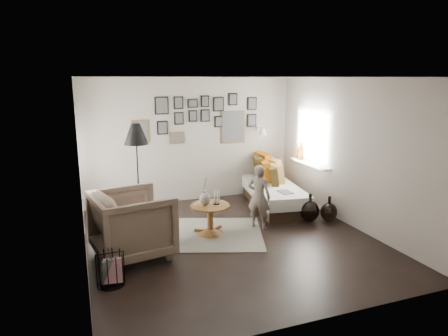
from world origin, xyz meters
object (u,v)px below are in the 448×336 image
object	(u,v)px
vase	(205,197)
child	(259,197)
daybed	(272,190)
demijohn_large	(310,211)
armchair	(132,224)
magazine_basket	(111,269)
floor_lamp	(136,138)
pedestal_table	(210,221)
demijohn_small	(329,212)

from	to	relation	value
vase	child	xyz separation A→B (m)	(0.97, -0.03, -0.10)
daybed	demijohn_large	size ratio (longest dim) A/B	4.02
armchair	magazine_basket	world-z (taller)	armchair
floor_lamp	child	world-z (taller)	floor_lamp
pedestal_table	vase	world-z (taller)	vase
demijohn_small	daybed	bearing A→B (deg)	113.68
vase	demijohn_small	distance (m)	2.39
floor_lamp	child	xyz separation A→B (m)	(1.94, -0.92, -1.01)
pedestal_table	child	bearing A→B (deg)	-0.57
armchair	floor_lamp	xyz separation A→B (m)	(0.29, 1.30, 1.09)
pedestal_table	magazine_basket	distance (m)	2.08
armchair	magazine_basket	xyz separation A→B (m)	(-0.39, -0.78, -0.28)
daybed	demijohn_large	world-z (taller)	daybed
pedestal_table	demijohn_large	distance (m)	1.92
armchair	demijohn_small	world-z (taller)	armchair
vase	armchair	xyz separation A→B (m)	(-1.25, -0.41, -0.18)
demijohn_small	child	distance (m)	1.42
daybed	magazine_basket	xyz separation A→B (m)	(-3.43, -2.24, -0.11)
pedestal_table	demijohn_large	bearing A→B (deg)	-1.20
daybed	armchair	size ratio (longest dim) A/B	1.96
pedestal_table	demijohn_large	size ratio (longest dim) A/B	1.26
demijohn_small	demijohn_large	bearing A→B (deg)	160.29
child	daybed	bearing A→B (deg)	-80.22
vase	floor_lamp	world-z (taller)	floor_lamp
pedestal_table	vase	bearing A→B (deg)	165.96
demijohn_large	child	world-z (taller)	child
pedestal_table	child	xyz separation A→B (m)	(0.89, -0.01, 0.33)
vase	daybed	distance (m)	2.11
pedestal_table	demijohn_small	size ratio (longest dim) A/B	1.39
daybed	demijohn_large	xyz separation A→B (m)	(0.21, -1.12, -0.12)
vase	pedestal_table	bearing A→B (deg)	-14.04
pedestal_table	daybed	xyz separation A→B (m)	(1.71, 1.08, 0.08)
floor_lamp	armchair	bearing A→B (deg)	-102.61
vase	demijohn_small	size ratio (longest dim) A/B	0.99
floor_lamp	demijohn_large	xyz separation A→B (m)	(2.96, -0.95, -1.38)
armchair	vase	bearing A→B (deg)	-82.45
child	pedestal_table	bearing A→B (deg)	46.08
demijohn_large	daybed	bearing A→B (deg)	100.53
vase	daybed	size ratio (longest dim) A/B	0.22
vase	magazine_basket	xyz separation A→B (m)	(-1.65, -1.18, -0.46)
daybed	floor_lamp	bearing A→B (deg)	-167.77
pedestal_table	demijohn_large	world-z (taller)	demijohn_large
magazine_basket	demijohn_small	size ratio (longest dim) A/B	0.89
vase	floor_lamp	size ratio (longest dim) A/B	0.26
floor_lamp	demijohn_large	bearing A→B (deg)	-17.81
vase	demijohn_large	bearing A→B (deg)	-1.72
floor_lamp	demijohn_small	bearing A→B (deg)	-18.01
demijohn_small	magazine_basket	bearing A→B (deg)	-165.84
floor_lamp	child	size ratio (longest dim) A/B	1.60
vase	child	world-z (taller)	child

